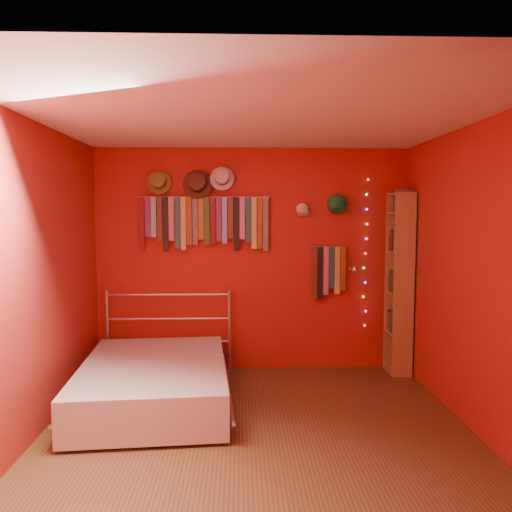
{
  "coord_description": "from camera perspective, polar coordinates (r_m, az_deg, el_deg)",
  "views": [
    {
      "loc": [
        -0.14,
        -3.85,
        1.77
      ],
      "look_at": [
        0.01,
        0.9,
        1.37
      ],
      "focal_mm": 35.0,
      "sensor_mm": 36.0,
      "label": 1
    }
  ],
  "objects": [
    {
      "name": "bookshelf",
      "position": [
        5.73,
        16.48,
        -2.89
      ],
      "size": [
        0.25,
        0.34,
        2.0
      ],
      "color": "#997645",
      "rests_on": "ground"
    },
    {
      "name": "cap_white",
      "position": [
        5.59,
        5.34,
        5.33
      ],
      "size": [
        0.16,
        0.2,
        0.16
      ],
      "color": "silver",
      "rests_on": "back_wall"
    },
    {
      "name": "reading_lamp",
      "position": [
        5.56,
        11.12,
        -1.5
      ],
      "size": [
        0.07,
        0.29,
        0.08
      ],
      "color": "silver",
      "rests_on": "back_wall"
    },
    {
      "name": "ceiling",
      "position": [
        3.93,
        0.23,
        15.58
      ],
      "size": [
        3.5,
        3.5,
        0.02
      ],
      "primitive_type": "cube",
      "color": "white",
      "rests_on": "back_wall"
    },
    {
      "name": "bed",
      "position": [
        4.86,
        -11.55,
        -13.88
      ],
      "size": [
        1.53,
        1.96,
        0.92
      ],
      "rotation": [
        0.0,
        0.0,
        0.08
      ],
      "color": "silver",
      "rests_on": "ground"
    },
    {
      "name": "fedora_olive",
      "position": [
        5.59,
        -11.08,
        8.34
      ],
      "size": [
        0.27,
        0.15,
        0.26
      ],
      "rotation": [
        1.36,
        0.0,
        0.0
      ],
      "color": "olive",
      "rests_on": "back_wall"
    },
    {
      "name": "tie_rack",
      "position": [
        5.55,
        -5.9,
        4.13
      ],
      "size": [
        1.45,
        0.03,
        0.61
      ],
      "color": "silver",
      "rests_on": "back_wall"
    },
    {
      "name": "fairy_lights",
      "position": [
        5.76,
        12.43,
        0.3
      ],
      "size": [
        0.06,
        0.02,
        1.68
      ],
      "color": "#FF3333",
      "rests_on": "back_wall"
    },
    {
      "name": "cap_green",
      "position": [
        5.65,
        9.22,
        5.85
      ],
      "size": [
        0.2,
        0.25,
        0.2
      ],
      "color": "#1A7735",
      "rests_on": "back_wall"
    },
    {
      "name": "right_wall",
      "position": [
        4.32,
        24.11,
        -2.47
      ],
      "size": [
        0.02,
        3.5,
        2.5
      ],
      "primitive_type": "cube",
      "color": "maroon",
      "rests_on": "ground"
    },
    {
      "name": "small_tie_rack",
      "position": [
        5.66,
        8.25,
        -1.56
      ],
      "size": [
        0.4,
        0.03,
        0.6
      ],
      "color": "silver",
      "rests_on": "back_wall"
    },
    {
      "name": "ground",
      "position": [
        4.24,
        0.22,
        -19.79
      ],
      "size": [
        3.5,
        3.5,
        0.0
      ],
      "primitive_type": "plane",
      "color": "#52341C",
      "rests_on": "ground"
    },
    {
      "name": "fedora_brown",
      "position": [
        5.53,
        -6.73,
        8.27
      ],
      "size": [
        0.32,
        0.18,
        0.32
      ],
      "rotation": [
        1.36,
        0.0,
        0.0
      ],
      "color": "#4A291A",
      "rests_on": "back_wall"
    },
    {
      "name": "back_wall",
      "position": [
        5.63,
        -0.42,
        -0.44
      ],
      "size": [
        3.5,
        0.02,
        2.5
      ],
      "primitive_type": "cube",
      "color": "maroon",
      "rests_on": "ground"
    },
    {
      "name": "fedora_white",
      "position": [
        5.53,
        -3.92,
        8.92
      ],
      "size": [
        0.27,
        0.14,
        0.26
      ],
      "rotation": [
        1.36,
        0.0,
        0.0
      ],
      "color": "beige",
      "rests_on": "back_wall"
    },
    {
      "name": "left_wall",
      "position": [
        4.21,
        -24.36,
        -2.67
      ],
      "size": [
        0.02,
        3.5,
        2.5
      ],
      "primitive_type": "cube",
      "color": "maroon",
      "rests_on": "ground"
    }
  ]
}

